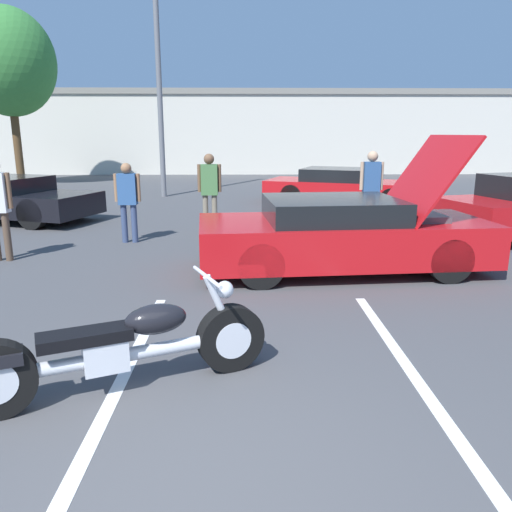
# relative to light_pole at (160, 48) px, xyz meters

# --- Properties ---
(ground_plane) EXTENTS (80.00, 80.00, 0.00)m
(ground_plane) POSITION_rel_light_pole_xyz_m (2.34, -15.00, -4.86)
(ground_plane) COLOR #474749
(parking_stripe_middle) EXTENTS (0.12, 5.76, 0.01)m
(parking_stripe_middle) POSITION_rel_light_pole_xyz_m (1.63, -14.06, -4.86)
(parking_stripe_middle) COLOR white
(parking_stripe_middle) RESTS_ON ground
(parking_stripe_back) EXTENTS (0.12, 5.76, 0.01)m
(parking_stripe_back) POSITION_rel_light_pole_xyz_m (4.29, -14.06, -4.86)
(parking_stripe_back) COLOR white
(parking_stripe_back) RESTS_ON ground
(far_building) EXTENTS (32.00, 4.20, 4.40)m
(far_building) POSITION_rel_light_pole_xyz_m (2.34, 11.35, -2.52)
(far_building) COLOR beige
(far_building) RESTS_ON ground
(light_pole) EXTENTS (1.21, 0.28, 8.94)m
(light_pole) POSITION_rel_light_pole_xyz_m (0.00, 0.00, 0.00)
(light_pole) COLOR slate
(light_pole) RESTS_ON ground
(tree_background) EXTENTS (3.66, 3.66, 7.01)m
(tree_background) POSITION_rel_light_pole_xyz_m (-6.64, 3.85, 0.02)
(tree_background) COLOR brown
(tree_background) RESTS_ON ground
(motorcycle) EXTENTS (2.44, 1.21, 0.95)m
(motorcycle) POSITION_rel_light_pole_xyz_m (1.70, -13.58, -4.47)
(motorcycle) COLOR black
(motorcycle) RESTS_ON ground
(show_car_hood_open) EXTENTS (4.66, 2.23, 2.13)m
(show_car_hood_open) POSITION_rel_light_pole_xyz_m (4.32, -9.74, -4.26)
(show_car_hood_open) COLOR red
(show_car_hood_open) RESTS_ON ground
(parked_car_left_row) EXTENTS (4.75, 3.12, 1.10)m
(parked_car_left_row) POSITION_rel_light_pole_xyz_m (-3.20, -4.87, -4.31)
(parked_car_left_row) COLOR black
(parked_car_left_row) RESTS_ON ground
(parked_car_mid_row) EXTENTS (5.11, 3.45, 1.11)m
(parked_car_mid_row) POSITION_rel_light_pole_xyz_m (5.80, -2.14, -4.32)
(parked_car_mid_row) COLOR red
(parked_car_mid_row) RESTS_ON ground
(spectator_near_motorcycle) EXTENTS (0.52, 0.23, 1.78)m
(spectator_near_motorcycle) POSITION_rel_light_pole_xyz_m (5.56, -6.44, -3.80)
(spectator_near_motorcycle) COLOR gray
(spectator_near_motorcycle) RESTS_ON ground
(spectator_midground) EXTENTS (0.52, 0.23, 1.73)m
(spectator_midground) POSITION_rel_light_pole_xyz_m (1.98, -6.52, -3.83)
(spectator_midground) COLOR gray
(spectator_midground) RESTS_ON ground
(spectator_far_lot) EXTENTS (0.52, 0.21, 1.59)m
(spectator_far_lot) POSITION_rel_light_pole_xyz_m (0.42, -7.53, -3.92)
(spectator_far_lot) COLOR #38476B
(spectator_far_lot) RESTS_ON ground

